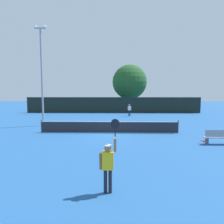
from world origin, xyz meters
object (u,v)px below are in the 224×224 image
at_px(player_serving, 108,161).
at_px(light_pole, 42,71).
at_px(large_tree, 130,82).
at_px(player_receiving, 129,109).
at_px(spare_racket, 203,141).
at_px(courtside_bench, 218,137).
at_px(parked_car_near, 99,105).
at_px(tennis_ball, 114,137).

xyz_separation_m(player_serving, light_pole, (-7.15, 13.61, 4.40)).
height_order(light_pole, large_tree, light_pole).
relative_size(player_receiving, spare_racket, 3.22).
bearing_deg(courtside_bench, spare_racket, 119.53).
xyz_separation_m(player_serving, courtside_bench, (6.84, 6.49, -0.60)).
height_order(player_receiving, spare_racket, player_receiving).
distance_m(large_tree, parked_car_near, 8.14).
relative_size(large_tree, parked_car_near, 1.96).
distance_m(player_receiving, light_pole, 13.29).
bearing_deg(large_tree, parked_car_near, 156.40).
xyz_separation_m(player_serving, parked_car_near, (-3.48, 35.24, -0.31)).
height_order(spare_racket, large_tree, large_tree).
xyz_separation_m(spare_racket, large_tree, (-3.59, 25.09, 5.29)).
bearing_deg(player_serving, tennis_ball, 89.45).
height_order(courtside_bench, large_tree, large_tree).
distance_m(player_serving, large_tree, 32.92).
distance_m(light_pole, parked_car_near, 22.44).
xyz_separation_m(courtside_bench, parked_car_near, (-10.32, 28.75, 0.30)).
relative_size(player_serving, tennis_ball, 36.47).
distance_m(player_serving, courtside_bench, 9.45).
bearing_deg(player_serving, spare_racket, 49.75).
distance_m(player_serving, tennis_ball, 8.58).
bearing_deg(light_pole, tennis_ball, -35.19).
bearing_deg(courtside_bench, tennis_ball, 163.35).
bearing_deg(courtside_bench, player_receiving, 107.02).
distance_m(spare_racket, parked_car_near, 29.48).
bearing_deg(light_pole, player_serving, -62.29).
height_order(player_serving, large_tree, large_tree).
distance_m(courtside_bench, large_tree, 26.81).
height_order(player_serving, player_receiving, player_serving).
height_order(player_serving, parked_car_near, player_serving).
distance_m(player_serving, light_pole, 15.99).
distance_m(spare_racket, large_tree, 25.89).
bearing_deg(player_receiving, spare_racket, 106.12).
xyz_separation_m(tennis_ball, large_tree, (2.63, 24.02, 5.28)).
bearing_deg(parked_car_near, tennis_ball, -88.76).
bearing_deg(large_tree, player_receiving, -93.54).
height_order(player_receiving, courtside_bench, player_receiving).
bearing_deg(parked_car_near, player_receiving, -73.48).
relative_size(tennis_ball, large_tree, 0.01).
bearing_deg(player_serving, courtside_bench, 43.49).
relative_size(light_pole, parked_car_near, 2.24).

